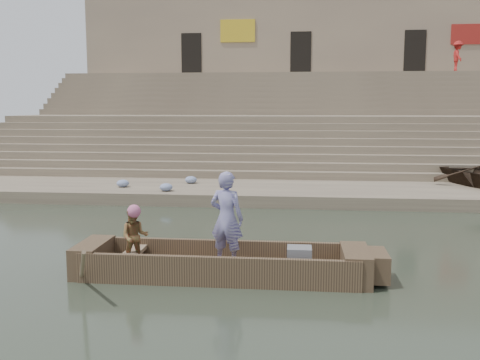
% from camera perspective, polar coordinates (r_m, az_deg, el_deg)
% --- Properties ---
extents(ground, '(120.00, 120.00, 0.00)m').
position_cam_1_polar(ground, '(11.68, 16.51, -8.71)').
color(ground, '#273024').
rests_on(ground, ground).
extents(lower_landing, '(32.00, 4.00, 0.40)m').
position_cam_1_polar(lower_landing, '(19.37, 12.31, -1.46)').
color(lower_landing, gray).
rests_on(lower_landing, ground).
extents(mid_landing, '(32.00, 3.00, 2.80)m').
position_cam_1_polar(mid_landing, '(26.66, 10.66, 3.67)').
color(mid_landing, gray).
rests_on(mid_landing, ground).
extents(upper_landing, '(32.00, 3.00, 5.20)m').
position_cam_1_polar(upper_landing, '(33.58, 9.77, 6.56)').
color(upper_landing, gray).
rests_on(upper_landing, ground).
extents(ghat_steps, '(32.00, 11.00, 5.20)m').
position_cam_1_polar(ghat_steps, '(28.32, 10.41, 4.72)').
color(ghat_steps, gray).
rests_on(ghat_steps, ground).
extents(building_wall, '(32.00, 5.07, 11.20)m').
position_cam_1_polar(building_wall, '(37.64, 9.49, 11.26)').
color(building_wall, gray).
rests_on(building_wall, ground).
extents(main_rowboat, '(5.00, 1.30, 0.22)m').
position_cam_1_polar(main_rowboat, '(10.55, -2.04, -9.55)').
color(main_rowboat, brown).
rests_on(main_rowboat, ground).
extents(rowboat_trim, '(6.04, 2.63, 1.78)m').
position_cam_1_polar(rowboat_trim, '(10.46, -0.91, -8.58)').
color(rowboat_trim, brown).
rests_on(rowboat_trim, ground).
extents(standing_man, '(0.76, 0.61, 1.82)m').
position_cam_1_polar(standing_man, '(10.31, -1.42, -4.08)').
color(standing_man, navy).
rests_on(standing_man, main_rowboat).
extents(rowing_man, '(0.61, 0.52, 1.11)m').
position_cam_1_polar(rowing_man, '(10.61, -11.05, -5.87)').
color(rowing_man, '#256F2B').
rests_on(rowing_man, main_rowboat).
extents(television, '(0.46, 0.42, 0.40)m').
position_cam_1_polar(television, '(10.36, 6.21, -8.12)').
color(television, slate).
rests_on(television, main_rowboat).
extents(pedestrian, '(0.67, 1.14, 1.74)m').
position_cam_1_polar(pedestrian, '(33.96, 21.98, 11.99)').
color(pedestrian, '#AE201D').
rests_on(pedestrian, upper_landing).
extents(cloth_bundles, '(2.67, 2.36, 0.26)m').
position_cam_1_polar(cloth_bundles, '(19.42, -8.40, -0.35)').
color(cloth_bundles, '#3F5999').
rests_on(cloth_bundles, lower_landing).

